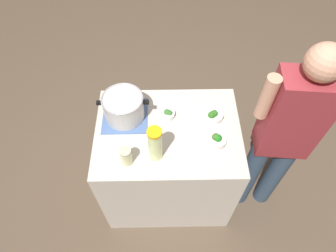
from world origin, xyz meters
The scene contains 10 objects.
ground_plane centered at (0.00, 0.00, 0.00)m, with size 8.00×8.00×0.00m, color brown.
counter_slab centered at (0.00, 0.00, 0.47)m, with size 1.00×0.75×0.94m, color beige.
dish_cloth centered at (-0.30, 0.13, 0.94)m, with size 0.31×0.31×0.01m, color #4D6BA5.
cooking_pot centered at (-0.30, 0.13, 1.04)m, with size 0.35×0.28×0.19m.
lemonade_pitcher centered at (-0.08, -0.20, 1.08)m, with size 0.09×0.09×0.27m.
mason_jar centered at (-0.26, -0.24, 1.01)m, with size 0.07×0.07×0.14m.
broccoli_bowl_front centered at (0.00, 0.12, 0.96)m, with size 0.11×0.11×0.07m.
broccoli_bowl_center centered at (0.32, 0.10, 0.97)m, with size 0.13×0.13×0.08m.
broccoli_bowl_back centered at (0.32, -0.11, 0.97)m, with size 0.12×0.12×0.09m.
person_cook centered at (0.75, -0.10, 0.96)m, with size 0.50×0.23×1.73m.
Camera 1 is at (-0.02, -1.17, 2.62)m, focal length 31.99 mm.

